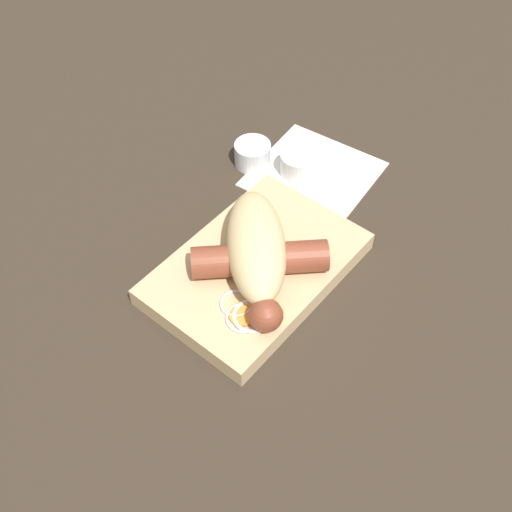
% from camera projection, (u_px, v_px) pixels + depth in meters
% --- Properties ---
extents(ground_plane, '(3.00, 3.00, 0.00)m').
position_uv_depth(ground_plane, '(256.00, 275.00, 0.73)').
color(ground_plane, '#33281E').
extents(food_tray, '(0.24, 0.16, 0.02)m').
position_uv_depth(food_tray, '(256.00, 268.00, 0.72)').
color(food_tray, tan).
rests_on(food_tray, ground_plane).
extents(bread_roll, '(0.16, 0.15, 0.06)m').
position_uv_depth(bread_roll, '(258.00, 247.00, 0.69)').
color(bread_roll, '#DBBC84').
rests_on(bread_roll, food_tray).
extents(sausage, '(0.14, 0.14, 0.04)m').
position_uv_depth(sausage, '(260.00, 259.00, 0.69)').
color(sausage, brown).
rests_on(sausage, food_tray).
extents(pickled_veggies, '(0.06, 0.08, 0.00)m').
position_uv_depth(pickled_veggies, '(250.00, 314.00, 0.67)').
color(pickled_veggies, orange).
rests_on(pickled_veggies, food_tray).
extents(napkin, '(0.16, 0.16, 0.00)m').
position_uv_depth(napkin, '(314.00, 174.00, 0.84)').
color(napkin, white).
rests_on(napkin, ground_plane).
extents(condiment_cup_near, '(0.05, 0.05, 0.03)m').
position_uv_depth(condiment_cup_near, '(298.00, 165.00, 0.83)').
color(condiment_cup_near, silver).
rests_on(condiment_cup_near, ground_plane).
extents(condiment_cup_far, '(0.05, 0.05, 0.03)m').
position_uv_depth(condiment_cup_far, '(253.00, 155.00, 0.84)').
color(condiment_cup_far, silver).
rests_on(condiment_cup_far, ground_plane).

